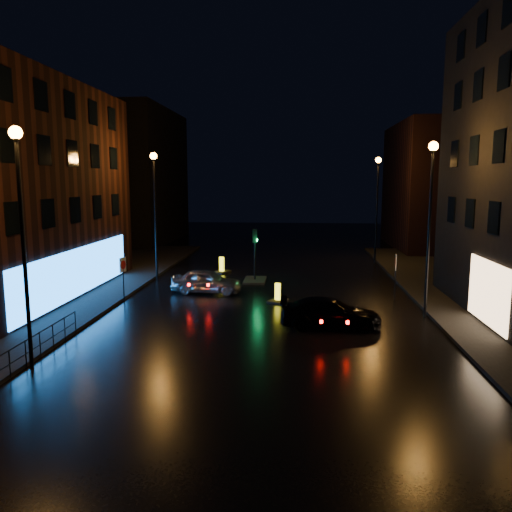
{
  "coord_description": "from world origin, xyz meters",
  "views": [
    {
      "loc": [
        1.54,
        -18.21,
        6.58
      ],
      "look_at": [
        -0.52,
        6.62,
        2.8
      ],
      "focal_mm": 35.0,
      "sensor_mm": 36.0,
      "label": 1
    }
  ],
  "objects_px": {
    "traffic_signal": "(255,274)",
    "bollard_near": "(278,298)",
    "road_sign_right": "(396,266)",
    "bollard_far": "(222,269)",
    "silver_hatchback": "(207,281)",
    "road_sign_left": "(123,269)",
    "dark_sedan": "(330,313)"
  },
  "relations": [
    {
      "from": "dark_sedan",
      "to": "road_sign_right",
      "type": "xyz_separation_m",
      "value": [
        3.91,
        5.61,
        1.24
      ]
    },
    {
      "from": "dark_sedan",
      "to": "bollard_far",
      "type": "distance_m",
      "value": 14.71
    },
    {
      "from": "dark_sedan",
      "to": "bollard_far",
      "type": "relative_size",
      "value": 2.95
    },
    {
      "from": "bollard_near",
      "to": "road_sign_right",
      "type": "distance_m",
      "value": 6.76
    },
    {
      "from": "road_sign_right",
      "to": "bollard_near",
      "type": "bearing_deg",
      "value": 18.75
    },
    {
      "from": "silver_hatchback",
      "to": "bollard_near",
      "type": "bearing_deg",
      "value": -109.59
    },
    {
      "from": "bollard_far",
      "to": "road_sign_left",
      "type": "relative_size",
      "value": 0.63
    },
    {
      "from": "silver_hatchback",
      "to": "bollard_near",
      "type": "height_order",
      "value": "silver_hatchback"
    },
    {
      "from": "road_sign_left",
      "to": "traffic_signal",
      "type": "bearing_deg",
      "value": 54.26
    },
    {
      "from": "silver_hatchback",
      "to": "bollard_far",
      "type": "xyz_separation_m",
      "value": [
        -0.1,
        6.52,
        -0.45
      ]
    },
    {
      "from": "dark_sedan",
      "to": "road_sign_right",
      "type": "relative_size",
      "value": 1.79
    },
    {
      "from": "bollard_near",
      "to": "bollard_far",
      "type": "distance_m",
      "value": 9.43
    },
    {
      "from": "dark_sedan",
      "to": "bollard_far",
      "type": "height_order",
      "value": "dark_sedan"
    },
    {
      "from": "bollard_near",
      "to": "road_sign_left",
      "type": "xyz_separation_m",
      "value": [
        -8.42,
        -0.62,
        1.6
      ]
    },
    {
      "from": "road_sign_right",
      "to": "bollard_far",
      "type": "bearing_deg",
      "value": -24.22
    },
    {
      "from": "traffic_signal",
      "to": "dark_sedan",
      "type": "xyz_separation_m",
      "value": [
        4.29,
        -10.15,
        0.16
      ]
    },
    {
      "from": "dark_sedan",
      "to": "road_sign_right",
      "type": "distance_m",
      "value": 6.95
    },
    {
      "from": "dark_sedan",
      "to": "road_sign_left",
      "type": "xyz_separation_m",
      "value": [
        -10.98,
        3.98,
        1.17
      ]
    },
    {
      "from": "traffic_signal",
      "to": "bollard_near",
      "type": "height_order",
      "value": "traffic_signal"
    },
    {
      "from": "bollard_far",
      "to": "road_sign_right",
      "type": "distance_m",
      "value": 13.21
    },
    {
      "from": "dark_sedan",
      "to": "road_sign_right",
      "type": "bearing_deg",
      "value": -35.51
    },
    {
      "from": "traffic_signal",
      "to": "road_sign_right",
      "type": "xyz_separation_m",
      "value": [
        8.2,
        -4.54,
        1.4
      ]
    },
    {
      "from": "bollard_far",
      "to": "road_sign_left",
      "type": "distance_m",
      "value": 9.98
    },
    {
      "from": "bollard_near",
      "to": "silver_hatchback",
      "type": "bearing_deg",
      "value": -178.41
    },
    {
      "from": "road_sign_left",
      "to": "road_sign_right",
      "type": "distance_m",
      "value": 14.98
    },
    {
      "from": "traffic_signal",
      "to": "dark_sedan",
      "type": "bearing_deg",
      "value": -67.11
    },
    {
      "from": "bollard_near",
      "to": "road_sign_left",
      "type": "distance_m",
      "value": 8.59
    },
    {
      "from": "road_sign_left",
      "to": "bollard_far",
      "type": "bearing_deg",
      "value": 77.35
    },
    {
      "from": "traffic_signal",
      "to": "bollard_near",
      "type": "distance_m",
      "value": 5.81
    },
    {
      "from": "bollard_near",
      "to": "dark_sedan",
      "type": "bearing_deg",
      "value": -35.94
    },
    {
      "from": "dark_sedan",
      "to": "silver_hatchback",
      "type": "bearing_deg",
      "value": 46.01
    },
    {
      "from": "silver_hatchback",
      "to": "road_sign_left",
      "type": "xyz_separation_m",
      "value": [
        -4.15,
        -2.47,
        1.12
      ]
    }
  ]
}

